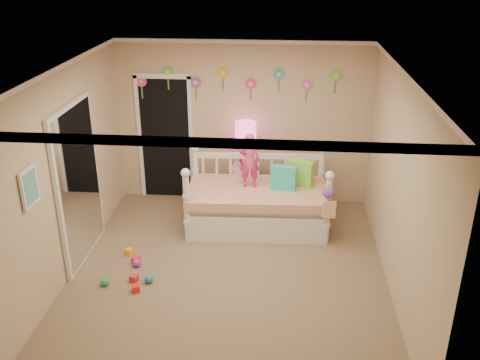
# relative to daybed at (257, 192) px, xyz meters

# --- Properties ---
(floor) EXTENTS (4.00, 4.50, 0.01)m
(floor) POSITION_rel_daybed_xyz_m (-0.29, -1.30, -0.56)
(floor) COLOR #7F684C
(floor) RESTS_ON ground
(ceiling) EXTENTS (4.00, 4.50, 0.01)m
(ceiling) POSITION_rel_daybed_xyz_m (-0.29, -1.30, 2.04)
(ceiling) COLOR white
(ceiling) RESTS_ON floor
(back_wall) EXTENTS (4.00, 0.01, 2.60)m
(back_wall) POSITION_rel_daybed_xyz_m (-0.29, 0.95, 0.74)
(back_wall) COLOR tan
(back_wall) RESTS_ON floor
(left_wall) EXTENTS (0.01, 4.50, 2.60)m
(left_wall) POSITION_rel_daybed_xyz_m (-2.29, -1.30, 0.74)
(left_wall) COLOR tan
(left_wall) RESTS_ON floor
(right_wall) EXTENTS (0.01, 4.50, 2.60)m
(right_wall) POSITION_rel_daybed_xyz_m (1.71, -1.30, 0.74)
(right_wall) COLOR tan
(right_wall) RESTS_ON floor
(crown_molding) EXTENTS (4.00, 4.50, 0.06)m
(crown_molding) POSITION_rel_daybed_xyz_m (-0.29, -1.30, 2.01)
(crown_molding) COLOR white
(crown_molding) RESTS_ON ceiling
(daybed) EXTENTS (2.10, 1.19, 1.12)m
(daybed) POSITION_rel_daybed_xyz_m (0.00, 0.00, 0.00)
(daybed) COLOR white
(daybed) RESTS_ON floor
(pillow_turquoise) EXTENTS (0.38, 0.18, 0.36)m
(pillow_turquoise) POSITION_rel_daybed_xyz_m (0.37, -0.01, 0.24)
(pillow_turquoise) COLOR #23B393
(pillow_turquoise) RESTS_ON daybed
(pillow_lime) EXTENTS (0.43, 0.28, 0.38)m
(pillow_lime) POSITION_rel_daybed_xyz_m (0.61, 0.17, 0.25)
(pillow_lime) COLOR #8CE445
(pillow_lime) RESTS_ON daybed
(child) EXTENTS (0.31, 0.22, 0.82)m
(child) POSITION_rel_daybed_xyz_m (-0.12, 0.05, 0.47)
(child) COLOR #F53784
(child) RESTS_ON daybed
(nightstand) EXTENTS (0.45, 0.37, 0.67)m
(nightstand) POSITION_rel_daybed_xyz_m (-0.23, 0.72, -0.22)
(nightstand) COLOR white
(nightstand) RESTS_ON floor
(table_lamp) EXTENTS (0.33, 0.33, 0.72)m
(table_lamp) POSITION_rel_daybed_xyz_m (-0.23, 0.72, 0.59)
(table_lamp) COLOR #ED1F58
(table_lamp) RESTS_ON nightstand
(closet_doorway) EXTENTS (0.90, 0.04, 2.07)m
(closet_doorway) POSITION_rel_daybed_xyz_m (-1.54, 0.93, 0.48)
(closet_doorway) COLOR black
(closet_doorway) RESTS_ON back_wall
(flower_decals) EXTENTS (3.40, 0.02, 0.50)m
(flower_decals) POSITION_rel_daybed_xyz_m (-0.38, 0.93, 1.38)
(flower_decals) COLOR #B2668C
(flower_decals) RESTS_ON back_wall
(mirror_closet) EXTENTS (0.07, 1.30, 2.10)m
(mirror_closet) POSITION_rel_daybed_xyz_m (-2.25, -1.00, 0.49)
(mirror_closet) COLOR white
(mirror_closet) RESTS_ON left_wall
(wall_picture) EXTENTS (0.05, 0.34, 0.42)m
(wall_picture) POSITION_rel_daybed_xyz_m (-2.26, -2.20, 0.99)
(wall_picture) COLOR white
(wall_picture) RESTS_ON left_wall
(hanging_bag) EXTENTS (0.20, 0.16, 0.36)m
(hanging_bag) POSITION_rel_daybed_xyz_m (0.98, -0.54, 0.12)
(hanging_bag) COLOR beige
(hanging_bag) RESTS_ON daybed
(toy_scatter) EXTENTS (1.07, 1.45, 0.11)m
(toy_scatter) POSITION_rel_daybed_xyz_m (-1.59, -1.60, -0.50)
(toy_scatter) COLOR #996666
(toy_scatter) RESTS_ON floor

